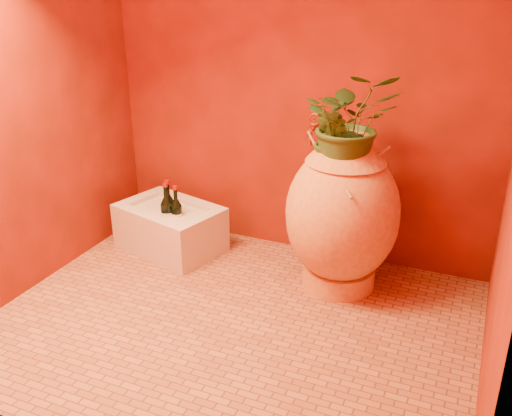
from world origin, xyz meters
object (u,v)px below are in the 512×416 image
at_px(wine_bottle_c, 167,214).
at_px(wall_tap, 313,127).
at_px(wine_bottle_a, 177,215).
at_px(wine_bottle_b, 169,212).
at_px(stone_basin, 170,228).
at_px(amphora, 342,213).

xyz_separation_m(wine_bottle_c, wall_tap, (0.86, 0.34, 0.58)).
xyz_separation_m(wine_bottle_a, wine_bottle_b, (-0.06, 0.01, 0.01)).
distance_m(stone_basin, wine_bottle_c, 0.16).
bearing_deg(wine_bottle_a, wall_tap, 22.09).
distance_m(wine_bottle_a, wall_tap, 1.04).
relative_size(amphora, wine_bottle_c, 2.82).
xyz_separation_m(amphora, wine_bottle_b, (-1.14, -0.03, -0.17)).
relative_size(wine_bottle_a, wine_bottle_c, 0.94).
relative_size(stone_basin, wall_tap, 4.20).
height_order(stone_basin, wine_bottle_a, wine_bottle_a).
relative_size(stone_basin, wine_bottle_c, 2.28).
bearing_deg(stone_basin, wall_tap, 17.16).
height_order(amphora, wine_bottle_b, amphora).
bearing_deg(amphora, stone_basin, 179.46).
bearing_deg(wine_bottle_a, stone_basin, 149.69).
bearing_deg(wine_bottle_a, wine_bottle_c, -161.07).
bearing_deg(amphora, wine_bottle_b, -178.57).
xyz_separation_m(stone_basin, wine_bottle_a, (0.09, -0.05, 0.13)).
xyz_separation_m(stone_basin, wall_tap, (0.88, 0.27, 0.72)).
bearing_deg(amphora, wine_bottle_a, -177.89).
bearing_deg(wine_bottle_b, stone_basin, 119.37).
height_order(wine_bottle_b, wall_tap, wall_tap).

